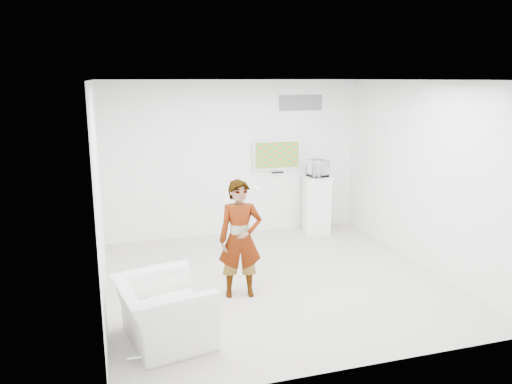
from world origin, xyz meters
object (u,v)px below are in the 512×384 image
(person, at_px, (240,239))
(floor_uplight, at_px, (310,222))
(pedestal, at_px, (317,204))
(tv, at_px, (277,155))
(armchair, at_px, (163,311))

(person, relative_size, floor_uplight, 6.50)
(pedestal, height_order, floor_uplight, pedestal)
(tv, xyz_separation_m, pedestal, (0.74, -0.33, -0.99))
(person, bearing_deg, tv, 71.61)
(tv, xyz_separation_m, floor_uplight, (0.71, -0.09, -1.42))
(floor_uplight, bearing_deg, person, -129.27)
(person, relative_size, pedestal, 1.48)
(pedestal, bearing_deg, tv, 156.14)
(pedestal, xyz_separation_m, floor_uplight, (-0.03, 0.23, -0.44))
(tv, bearing_deg, armchair, -125.59)
(tv, xyz_separation_m, person, (-1.51, -2.81, -0.71))
(tv, relative_size, pedestal, 0.89)
(tv, distance_m, person, 3.27)
(armchair, height_order, floor_uplight, armchair)
(pedestal, bearing_deg, person, -132.15)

